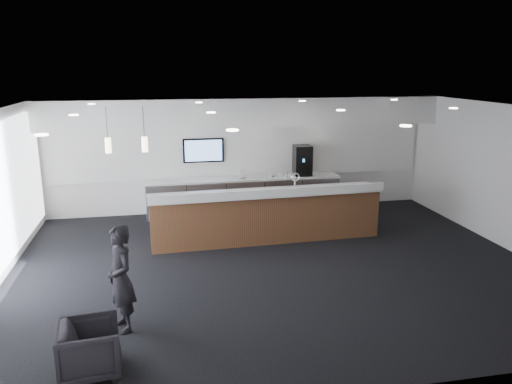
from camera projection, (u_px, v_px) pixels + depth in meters
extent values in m
plane|color=black|center=(276.00, 265.00, 9.70)|extent=(10.00, 10.00, 0.00)
cube|color=black|center=(278.00, 110.00, 8.96)|extent=(10.00, 8.00, 0.02)
cube|color=white|center=(241.00, 154.00, 13.13)|extent=(10.00, 0.02, 3.00)
cube|color=white|center=(512.00, 179.00, 10.28)|extent=(0.02, 8.00, 3.00)
cube|color=white|center=(244.00, 112.00, 12.42)|extent=(10.00, 0.90, 0.70)
cube|color=white|center=(241.00, 151.00, 13.08)|extent=(9.80, 0.06, 1.40)
cube|color=#999BA1|center=(244.00, 196.00, 13.05)|extent=(5.00, 0.60, 0.90)
cube|color=white|center=(244.00, 178.00, 12.93)|extent=(5.06, 0.66, 0.05)
cylinder|color=silver|center=(167.00, 202.00, 12.36)|extent=(0.60, 0.02, 0.02)
cylinder|color=silver|center=(207.00, 200.00, 12.55)|extent=(0.60, 0.02, 0.02)
cylinder|color=silver|center=(246.00, 198.00, 12.74)|extent=(0.60, 0.02, 0.02)
cylinder|color=silver|center=(284.00, 196.00, 12.93)|extent=(0.60, 0.02, 0.02)
cylinder|color=silver|center=(321.00, 194.00, 13.11)|extent=(0.60, 0.02, 0.02)
cube|color=black|center=(203.00, 150.00, 12.82)|extent=(1.05, 0.07, 0.62)
cube|color=#3971E7|center=(204.00, 151.00, 12.79)|extent=(0.95, 0.01, 0.54)
cylinder|color=#FFEFC6|center=(144.00, 148.00, 9.45)|extent=(0.12, 0.12, 0.30)
cylinder|color=#FFEFC6|center=(106.00, 149.00, 9.32)|extent=(0.12, 0.12, 0.30)
cube|color=brown|center=(266.00, 217.00, 10.99)|extent=(5.05, 0.88, 1.05)
cube|color=white|center=(267.00, 193.00, 10.85)|extent=(5.14, 0.96, 0.06)
cube|color=white|center=(271.00, 193.00, 10.46)|extent=(5.11, 0.30, 0.18)
cylinder|color=silver|center=(295.00, 183.00, 11.05)|extent=(0.04, 0.04, 0.28)
torus|color=silver|center=(296.00, 177.00, 10.96)|extent=(0.19, 0.04, 0.19)
cube|color=black|center=(302.00, 160.00, 13.17)|extent=(0.48, 0.53, 0.78)
cube|color=silver|center=(305.00, 176.00, 13.01)|extent=(0.28, 0.12, 0.02)
cube|color=white|center=(243.00, 174.00, 12.79)|extent=(0.17, 0.04, 0.23)
cube|color=white|center=(273.00, 172.00, 12.97)|extent=(0.19, 0.02, 0.25)
imported|color=black|center=(90.00, 349.00, 6.22)|extent=(0.83, 0.81, 0.69)
imported|color=black|center=(121.00, 279.00, 7.17)|extent=(0.58, 0.68, 1.59)
imported|color=white|center=(302.00, 174.00, 13.09)|extent=(0.10, 0.10, 0.10)
imported|color=white|center=(297.00, 174.00, 13.06)|extent=(0.15, 0.15, 0.10)
imported|color=white|center=(291.00, 175.00, 13.03)|extent=(0.13, 0.13, 0.10)
imported|color=white|center=(286.00, 175.00, 13.01)|extent=(0.13, 0.13, 0.10)
imported|color=white|center=(281.00, 175.00, 12.98)|extent=(0.14, 0.14, 0.10)
imported|color=white|center=(276.00, 175.00, 12.95)|extent=(0.11, 0.11, 0.10)
imported|color=white|center=(271.00, 176.00, 12.93)|extent=(0.15, 0.15, 0.10)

